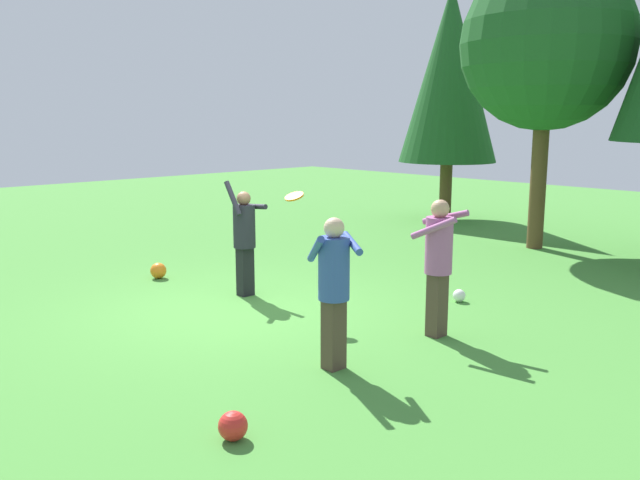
% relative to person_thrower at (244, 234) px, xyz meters
% --- Properties ---
extents(ground_plane, '(40.00, 40.00, 0.00)m').
position_rel_person_thrower_xyz_m(ground_plane, '(0.54, -0.49, -0.97)').
color(ground_plane, '#478C38').
extents(person_thrower, '(0.57, 0.48, 1.79)m').
position_rel_person_thrower_xyz_m(person_thrower, '(0.00, 0.00, 0.00)').
color(person_thrower, black).
rests_on(person_thrower, ground_plane).
extents(person_catcher, '(0.70, 0.62, 1.74)m').
position_rel_person_thrower_xyz_m(person_catcher, '(3.22, 0.57, 0.07)').
color(person_catcher, '#4C382D').
rests_on(person_catcher, ground_plane).
extents(person_bystander, '(0.73, 0.70, 1.68)m').
position_rel_person_thrower_xyz_m(person_bystander, '(3.11, -1.15, 0.03)').
color(person_bystander, '#4C382D').
rests_on(person_bystander, ground_plane).
extents(frisbee, '(0.28, 0.28, 0.12)m').
position_rel_person_thrower_xyz_m(frisbee, '(1.16, 0.00, 0.68)').
color(frisbee, orange).
extents(ball_white, '(0.19, 0.19, 0.19)m').
position_rel_person_thrower_xyz_m(ball_white, '(2.51, 2.09, -0.87)').
color(ball_white, white).
rests_on(ball_white, ground_plane).
extents(ball_orange, '(0.27, 0.27, 0.27)m').
position_rel_person_thrower_xyz_m(ball_orange, '(-1.90, -0.43, -0.83)').
color(ball_orange, orange).
rests_on(ball_orange, ground_plane).
extents(ball_red, '(0.26, 0.26, 0.26)m').
position_rel_person_thrower_xyz_m(ball_red, '(3.68, -2.93, -0.84)').
color(ball_red, red).
rests_on(ball_red, ground_plane).
extents(tree_center, '(3.45, 3.45, 5.90)m').
position_rel_person_thrower_xyz_m(tree_center, '(1.19, 6.76, 3.19)').
color(tree_center, brown).
rests_on(tree_center, ground_plane).
extents(tree_left, '(2.56, 2.56, 6.12)m').
position_rel_person_thrower_xyz_m(tree_left, '(-2.45, 8.59, 2.85)').
color(tree_left, brown).
rests_on(tree_left, ground_plane).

